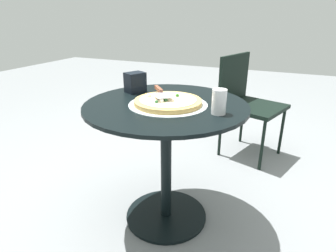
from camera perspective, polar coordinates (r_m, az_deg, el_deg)
name	(u,v)px	position (r m, az deg, el deg)	size (l,w,h in m)	color
ground_plane	(166,216)	(1.79, -0.36, -17.54)	(10.00, 10.00, 0.00)	gray
patio_table	(166,139)	(1.52, -0.41, -2.55)	(0.84, 0.84, 0.70)	black
pizza_on_tray	(168,102)	(1.42, -0.02, 4.81)	(0.39, 0.39, 0.05)	silver
pizza_server	(161,92)	(1.46, -1.40, 6.83)	(0.17, 0.19, 0.02)	silver
drinking_cup	(219,102)	(1.30, 10.19, 4.81)	(0.07, 0.07, 0.11)	silver
napkin_dispenser	(135,82)	(1.66, -6.60, 8.68)	(0.10, 0.08, 0.11)	black
patio_chair_near	(246,98)	(2.42, 15.36, 5.40)	(0.54, 0.54, 0.82)	black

